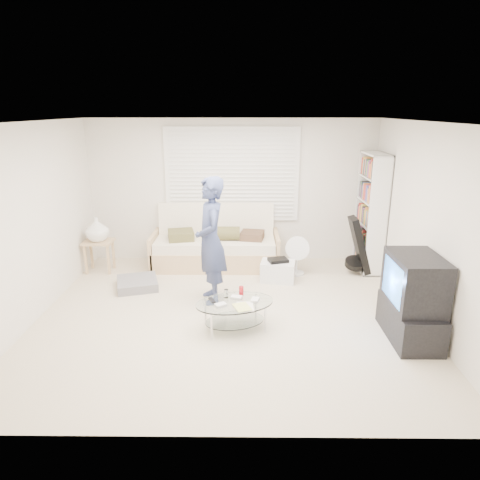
{
  "coord_description": "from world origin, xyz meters",
  "views": [
    {
      "loc": [
        0.21,
        -5.2,
        2.65
      ],
      "look_at": [
        0.16,
        0.3,
        0.95
      ],
      "focal_mm": 32.0,
      "sensor_mm": 36.0,
      "label": 1
    }
  ],
  "objects_px": {
    "bookshelf": "(371,213)",
    "coffee_table": "(235,307)",
    "tv_unit": "(413,299)",
    "futon_sofa": "(216,246)"
  },
  "relations": [
    {
      "from": "bookshelf",
      "to": "coffee_table",
      "type": "xyz_separation_m",
      "value": [
        -2.22,
        -2.14,
        -0.69
      ]
    },
    {
      "from": "bookshelf",
      "to": "tv_unit",
      "type": "distance_m",
      "value": 2.4
    },
    {
      "from": "futon_sofa",
      "to": "coffee_table",
      "type": "xyz_separation_m",
      "value": [
        0.39,
        -2.26,
        -0.06
      ]
    },
    {
      "from": "tv_unit",
      "to": "coffee_table",
      "type": "distance_m",
      "value": 2.11
    },
    {
      "from": "bookshelf",
      "to": "coffee_table",
      "type": "bearing_deg",
      "value": -136.05
    },
    {
      "from": "tv_unit",
      "to": "coffee_table",
      "type": "bearing_deg",
      "value": 174.4
    },
    {
      "from": "futon_sofa",
      "to": "coffee_table",
      "type": "bearing_deg",
      "value": -80.33
    },
    {
      "from": "bookshelf",
      "to": "futon_sofa",
      "type": "bearing_deg",
      "value": 177.26
    },
    {
      "from": "bookshelf",
      "to": "tv_unit",
      "type": "height_order",
      "value": "bookshelf"
    },
    {
      "from": "futon_sofa",
      "to": "tv_unit",
      "type": "bearing_deg",
      "value": -44.88
    }
  ]
}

